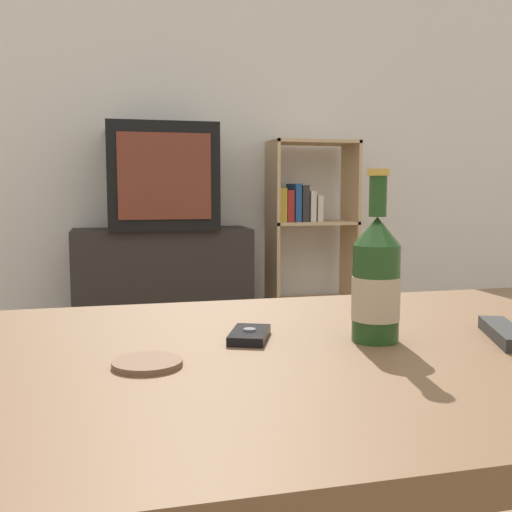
{
  "coord_description": "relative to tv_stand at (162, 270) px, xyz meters",
  "views": [
    {
      "loc": [
        -0.22,
        -0.8,
        0.72
      ],
      "look_at": [
        0.06,
        0.31,
        0.59
      ],
      "focal_mm": 42.0,
      "sensor_mm": 36.0,
      "label": 1
    }
  ],
  "objects": [
    {
      "name": "bookshelf",
      "position": [
        0.92,
        0.06,
        0.3
      ],
      "size": [
        0.54,
        0.3,
        1.03
      ],
      "color": "tan",
      "rests_on": "ground_plane"
    },
    {
      "name": "cell_phone",
      "position": [
        -0.1,
        -2.69,
        0.25
      ],
      "size": [
        0.09,
        0.11,
        0.02
      ],
      "rotation": [
        0.0,
        0.0,
        -0.38
      ],
      "color": "black",
      "rests_on": "coffee_table"
    },
    {
      "name": "television",
      "position": [
        0.0,
        -0.0,
        0.55
      ],
      "size": [
        0.62,
        0.49,
        0.6
      ],
      "color": "black",
      "rests_on": "tv_stand"
    },
    {
      "name": "coaster",
      "position": [
        -0.26,
        -2.79,
        0.25
      ],
      "size": [
        0.09,
        0.09,
        0.01
      ],
      "color": "brown",
      "rests_on": "coffee_table"
    },
    {
      "name": "beer_bottle",
      "position": [
        0.08,
        -2.74,
        0.34
      ],
      "size": [
        0.07,
        0.07,
        0.26
      ],
      "color": "#1E4219",
      "rests_on": "coffee_table"
    },
    {
      "name": "coffee_table",
      "position": [
        -0.09,
        -2.75,
        0.18
      ],
      "size": [
        1.2,
        0.79,
        0.49
      ],
      "color": "brown",
      "rests_on": "ground_plane"
    },
    {
      "name": "back_wall",
      "position": [
        -0.09,
        0.27,
        1.05
      ],
      "size": [
        8.0,
        0.05,
        2.6
      ],
      "color": "silver",
      "rests_on": "ground_plane"
    },
    {
      "name": "remote_control",
      "position": [
        0.27,
        -2.78,
        0.26
      ],
      "size": [
        0.1,
        0.17,
        0.02
      ],
      "rotation": [
        0.0,
        0.0,
        -0.37
      ],
      "color": "#282828",
      "rests_on": "coffee_table"
    },
    {
      "name": "tv_stand",
      "position": [
        0.0,
        0.0,
        0.0
      ],
      "size": [
        1.03,
        0.4,
        0.49
      ],
      "color": "#28231E",
      "rests_on": "ground_plane"
    }
  ]
}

